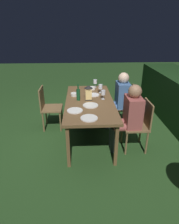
# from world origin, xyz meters

# --- Properties ---
(ground_plane) EXTENTS (16.00, 16.00, 0.00)m
(ground_plane) POSITION_xyz_m (0.00, 0.00, 0.00)
(ground_plane) COLOR #26471E
(dining_table) EXTENTS (1.83, 0.85, 0.74)m
(dining_table) POSITION_xyz_m (0.00, 0.00, 0.69)
(dining_table) COLOR brown
(dining_table) RESTS_ON ground
(chair_side_left_a) EXTENTS (0.42, 0.40, 0.87)m
(chair_side_left_a) POSITION_xyz_m (-0.41, -0.82, 0.49)
(chair_side_left_a) COLOR brown
(chair_side_left_a) RESTS_ON ground
(chair_side_right_b) EXTENTS (0.42, 0.40, 0.87)m
(chair_side_right_b) POSITION_xyz_m (0.41, 0.82, 0.49)
(chair_side_right_b) COLOR brown
(chair_side_right_b) RESTS_ON ground
(person_in_rust) EXTENTS (0.38, 0.47, 1.15)m
(person_in_rust) POSITION_xyz_m (0.41, 0.62, 0.64)
(person_in_rust) COLOR #9E4C47
(person_in_rust) RESTS_ON ground
(chair_side_right_a) EXTENTS (0.42, 0.40, 0.87)m
(chair_side_right_a) POSITION_xyz_m (-0.41, 0.82, 0.49)
(chair_side_right_a) COLOR brown
(chair_side_right_a) RESTS_ON ground
(person_in_blue) EXTENTS (0.38, 0.47, 1.15)m
(person_in_blue) POSITION_xyz_m (-0.41, 0.62, 0.64)
(person_in_blue) COLOR #426699
(person_in_blue) RESTS_ON ground
(lantern_centerpiece) EXTENTS (0.15, 0.15, 0.27)m
(lantern_centerpiece) POSITION_xyz_m (-0.06, -0.02, 0.89)
(lantern_centerpiece) COLOR black
(lantern_centerpiece) RESTS_ON dining_table
(green_bottle_on_table) EXTENTS (0.07, 0.07, 0.29)m
(green_bottle_on_table) POSITION_xyz_m (-0.04, -0.20, 0.85)
(green_bottle_on_table) COLOR #144723
(green_bottle_on_table) RESTS_ON dining_table
(wine_glass_a) EXTENTS (0.08, 0.08, 0.17)m
(wine_glass_a) POSITION_xyz_m (-0.80, 0.16, 0.86)
(wine_glass_a) COLOR silver
(wine_glass_a) RESTS_ON dining_table
(wine_glass_b) EXTENTS (0.08, 0.08, 0.17)m
(wine_glass_b) POSITION_xyz_m (-0.43, 0.24, 0.86)
(wine_glass_b) COLOR silver
(wine_glass_b) RESTS_ON dining_table
(wine_glass_c) EXTENTS (0.08, 0.08, 0.17)m
(wine_glass_c) POSITION_xyz_m (-0.06, 0.25, 0.86)
(wine_glass_c) COLOR silver
(wine_glass_c) RESTS_ON dining_table
(plate_a) EXTENTS (0.26, 0.26, 0.01)m
(plate_a) POSITION_xyz_m (0.24, 0.01, 0.75)
(plate_a) COLOR silver
(plate_a) RESTS_ON dining_table
(plate_b) EXTENTS (0.25, 0.25, 0.01)m
(plate_b) POSITION_xyz_m (0.44, -0.25, 0.75)
(plate_b) COLOR white
(plate_b) RESTS_ON dining_table
(plate_c) EXTENTS (0.25, 0.25, 0.01)m
(plate_c) POSITION_xyz_m (0.72, -0.04, 0.75)
(plate_c) COLOR silver
(plate_c) RESTS_ON dining_table
(plate_d) EXTENTS (0.22, 0.22, 0.01)m
(plate_d) POSITION_xyz_m (-0.29, 0.09, 0.75)
(plate_d) COLOR white
(plate_d) RESTS_ON dining_table
(bowl_olives) EXTENTS (0.13, 0.13, 0.05)m
(bowl_olives) POSITION_xyz_m (-0.28, -0.28, 0.77)
(bowl_olives) COLOR silver
(bowl_olives) RESTS_ON dining_table
(bowl_bread) EXTENTS (0.13, 0.13, 0.05)m
(bowl_bread) POSITION_xyz_m (-0.65, 0.09, 0.77)
(bowl_bread) COLOR silver
(bowl_bread) RESTS_ON dining_table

